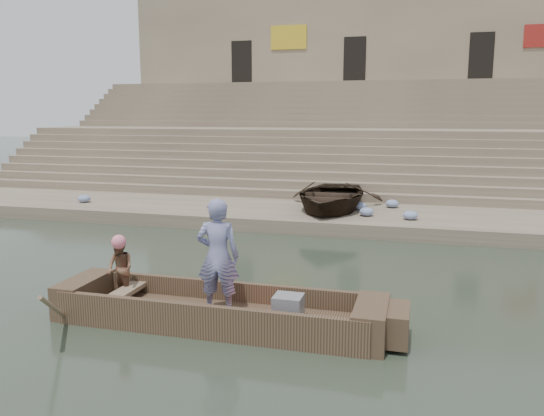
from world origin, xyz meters
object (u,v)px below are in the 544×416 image
at_px(main_rowboat, 217,318).
at_px(television, 288,307).
at_px(rowing_man, 120,269).
at_px(standing_man, 218,256).
at_px(beached_rowboat, 330,196).

xyz_separation_m(main_rowboat, television, (1.21, -0.00, 0.31)).
bearing_deg(rowing_man, main_rowboat, 17.57).
distance_m(standing_man, beached_rowboat, 9.23).
height_order(standing_man, beached_rowboat, standing_man).
bearing_deg(beached_rowboat, television, -84.79).
height_order(standing_man, rowing_man, standing_man).
xyz_separation_m(main_rowboat, beached_rowboat, (0.41, 9.20, 0.75)).
height_order(main_rowboat, rowing_man, rowing_man).
xyz_separation_m(rowing_man, beached_rowboat, (2.33, 9.01, 0.09)).
height_order(rowing_man, television, rowing_man).
relative_size(main_rowboat, standing_man, 2.58).
bearing_deg(beached_rowboat, main_rowboat, -92.33).
bearing_deg(standing_man, main_rowboat, -25.99).
height_order(rowing_man, beached_rowboat, rowing_man).
bearing_deg(television, main_rowboat, 180.00).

